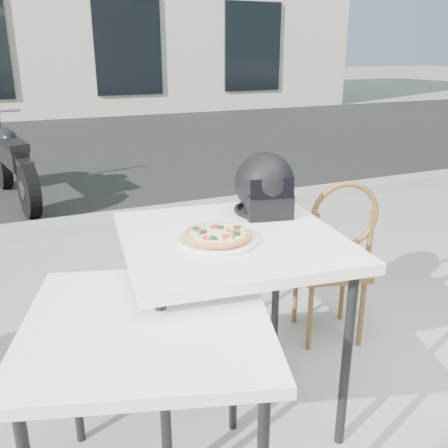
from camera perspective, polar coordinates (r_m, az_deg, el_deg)
name	(u,v)px	position (r m, az deg, el deg)	size (l,w,h in m)	color
ground	(378,425)	(2.40, 17.16, -21.10)	(80.00, 80.00, 0.00)	gray
street_asphalt	(91,148)	(8.56, -15.01, 8.36)	(30.00, 8.00, 0.00)	black
curb	(165,214)	(4.74, -6.80, 1.14)	(30.00, 0.25, 0.12)	gray
cafe_table_main	(232,252)	(2.04, 0.87, -3.19)	(0.96, 0.96, 0.82)	white
plate	(218,239)	(1.94, -0.75, -1.76)	(0.42, 0.42, 0.02)	white
pizza	(217,234)	(1.93, -0.75, -1.18)	(0.32, 0.32, 0.03)	#DD8F51
helmet	(265,187)	(2.26, 4.69, 4.26)	(0.33, 0.34, 0.28)	black
cafe_chair_main	(335,254)	(2.68, 12.61, -3.32)	(0.44, 0.44, 0.93)	brown
cafe_table_side	(148,337)	(1.64, -8.67, -12.63)	(0.96, 0.96, 0.73)	white
motorcycle	(13,164)	(5.68, -23.00, 6.32)	(0.51, 1.83, 0.91)	black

